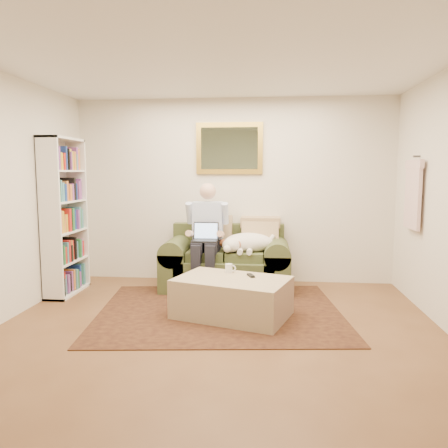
% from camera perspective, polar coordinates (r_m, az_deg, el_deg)
% --- Properties ---
extents(room_shell, '(4.51, 5.00, 2.61)m').
position_cam_1_polar(room_shell, '(4.12, -1.12, 3.05)').
color(room_shell, brown).
rests_on(room_shell, ground).
extents(rug, '(2.92, 2.44, 0.01)m').
position_cam_1_polar(rug, '(5.03, -0.56, -11.31)').
color(rug, black).
rests_on(rug, room_shell).
extents(sofa, '(1.69, 0.86, 1.01)m').
position_cam_1_polar(sofa, '(5.93, 0.32, -5.64)').
color(sofa, '#4B562D').
rests_on(sofa, room_shell).
extents(seated_man, '(0.56, 0.80, 1.42)m').
position_cam_1_polar(seated_man, '(5.73, -2.35, -1.81)').
color(seated_man, '#8C9DD8').
rests_on(seated_man, sofa).
extents(laptop, '(0.33, 0.26, 0.24)m').
position_cam_1_polar(laptop, '(5.66, -2.45, -1.57)').
color(laptop, black).
rests_on(laptop, seated_man).
extents(sleeping_dog, '(0.70, 0.44, 0.26)m').
position_cam_1_polar(sleeping_dog, '(5.76, 3.25, -2.43)').
color(sleeping_dog, white).
rests_on(sleeping_dog, sofa).
extents(ottoman, '(1.35, 1.08, 0.43)m').
position_cam_1_polar(ottoman, '(4.80, 1.06, -9.58)').
color(ottoman, '#C8B985').
rests_on(ottoman, room_shell).
extents(coffee_mug, '(0.08, 0.08, 0.10)m').
position_cam_1_polar(coffee_mug, '(5.00, 0.63, -5.80)').
color(coffee_mug, white).
rests_on(coffee_mug, ottoman).
extents(tv_remote, '(0.10, 0.16, 0.02)m').
position_cam_1_polar(tv_remote, '(4.84, 3.53, -6.73)').
color(tv_remote, black).
rests_on(tv_remote, ottoman).
extents(bookshelf, '(0.28, 0.80, 2.00)m').
position_cam_1_polar(bookshelf, '(5.95, -20.12, 0.90)').
color(bookshelf, white).
rests_on(bookshelf, room_shell).
extents(wall_mirror, '(0.94, 0.04, 0.72)m').
position_cam_1_polar(wall_mirror, '(6.23, 0.71, 9.85)').
color(wall_mirror, gold).
rests_on(wall_mirror, room_shell).
extents(hanging_shirt, '(0.06, 0.52, 0.90)m').
position_cam_1_polar(hanging_shirt, '(5.59, 23.47, 4.00)').
color(hanging_shirt, beige).
rests_on(hanging_shirt, room_shell).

